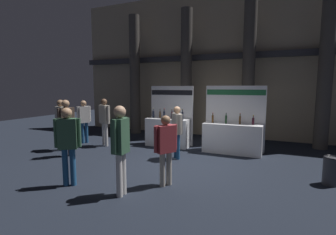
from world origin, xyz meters
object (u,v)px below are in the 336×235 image
(visitor_2, at_px, (104,118))
(visitor_8, at_px, (68,140))
(exhibitor_booth_1, at_px, (232,136))
(trash_bin, at_px, (331,171))
(visitor_5, at_px, (84,118))
(visitor_6, at_px, (177,128))
(exhibitor_booth_0, at_px, (168,130))
(visitor_9, at_px, (61,120))
(visitor_0, at_px, (66,123))
(visitor_3, at_px, (166,144))
(visitor_4, at_px, (120,143))

(visitor_2, bearing_deg, visitor_8, 139.27)
(exhibitor_booth_1, bearing_deg, trash_bin, -37.05)
(trash_bin, height_order, visitor_2, visitor_2)
(visitor_5, bearing_deg, visitor_6, 110.92)
(trash_bin, bearing_deg, visitor_8, -155.38)
(exhibitor_booth_0, height_order, exhibitor_booth_1, exhibitor_booth_1)
(visitor_9, bearing_deg, visitor_0, 162.53)
(trash_bin, distance_m, visitor_3, 3.78)
(trash_bin, bearing_deg, visitor_5, 172.56)
(visitor_4, relative_size, visitor_6, 1.14)
(visitor_3, distance_m, visitor_6, 2.17)
(visitor_3, height_order, visitor_5, visitor_5)
(exhibitor_booth_1, relative_size, visitor_3, 1.41)
(visitor_3, bearing_deg, visitor_2, 87.04)
(visitor_8, bearing_deg, visitor_5, 93.93)
(visitor_0, distance_m, visitor_9, 0.95)
(visitor_3, distance_m, visitor_8, 2.15)
(visitor_0, distance_m, visitor_5, 1.93)
(visitor_5, xyz_separation_m, visitor_6, (4.13, -0.54, -0.03))
(exhibitor_booth_1, xyz_separation_m, visitor_3, (-0.85, -3.49, 0.36))
(visitor_2, bearing_deg, exhibitor_booth_0, -132.82)
(visitor_3, bearing_deg, trash_bin, -33.05)
(exhibitor_booth_1, relative_size, visitor_2, 1.27)
(exhibitor_booth_0, xyz_separation_m, visitor_3, (1.51, -3.55, 0.34))
(visitor_2, relative_size, visitor_6, 1.09)
(exhibitor_booth_0, xyz_separation_m, visitor_8, (-0.45, -4.42, 0.45))
(visitor_4, distance_m, visitor_5, 5.38)
(visitor_2, distance_m, visitor_4, 4.59)
(visitor_3, bearing_deg, exhibitor_booth_1, 18.36)
(visitor_0, xyz_separation_m, visitor_5, (-0.87, 1.73, -0.09))
(visitor_2, bearing_deg, trash_bin, -165.15)
(visitor_4, distance_m, visitor_8, 1.36)
(visitor_6, relative_size, visitor_9, 0.92)
(trash_bin, xyz_separation_m, visitor_6, (-3.97, 0.52, 0.63))
(exhibitor_booth_0, height_order, visitor_5, exhibitor_booth_0)
(visitor_8, bearing_deg, visitor_9, 104.97)
(trash_bin, distance_m, visitor_6, 4.05)
(exhibitor_booth_1, height_order, trash_bin, exhibitor_booth_1)
(visitor_3, bearing_deg, visitor_8, 146.04)
(visitor_4, bearing_deg, trash_bin, 117.91)
(visitor_0, bearing_deg, visitor_9, -106.40)
(exhibitor_booth_0, xyz_separation_m, visitor_6, (0.93, -1.46, 0.35))
(trash_bin, xyz_separation_m, visitor_5, (-8.10, 1.06, 0.66))
(visitor_6, xyz_separation_m, visitor_9, (-4.05, -0.66, 0.11))
(visitor_0, bearing_deg, visitor_4, 79.07)
(exhibitor_booth_1, xyz_separation_m, visitor_8, (-2.81, -4.37, 0.47))
(visitor_9, bearing_deg, visitor_3, 179.13)
(exhibitor_booth_1, relative_size, visitor_9, 1.27)
(visitor_0, relative_size, visitor_6, 1.11)
(visitor_4, bearing_deg, visitor_3, 140.88)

